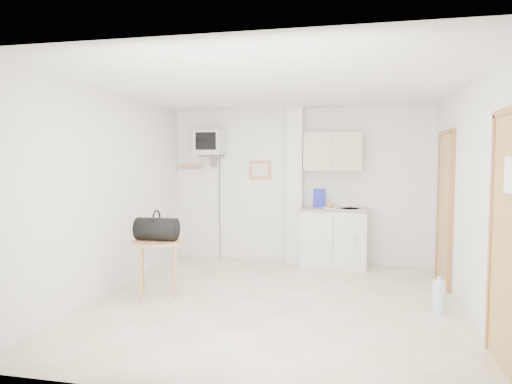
% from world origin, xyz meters
% --- Properties ---
extents(ground, '(4.50, 4.50, 0.00)m').
position_xyz_m(ground, '(0.00, 0.00, 0.00)').
color(ground, beige).
rests_on(ground, ground).
extents(room_envelope, '(4.24, 4.54, 2.55)m').
position_xyz_m(room_envelope, '(0.24, 0.09, 1.54)').
color(room_envelope, white).
rests_on(room_envelope, ground).
extents(kitchenette, '(1.03, 0.58, 2.10)m').
position_xyz_m(kitchenette, '(0.57, 2.00, 0.80)').
color(kitchenette, silver).
rests_on(kitchenette, ground).
extents(crt_television, '(0.44, 0.45, 2.15)m').
position_xyz_m(crt_television, '(-1.45, 2.02, 1.94)').
color(crt_television, slate).
rests_on(crt_television, ground).
extents(round_table, '(0.65, 0.65, 0.68)m').
position_xyz_m(round_table, '(-1.46, -0.02, 0.59)').
color(round_table, '#A57646').
rests_on(round_table, ground).
extents(duffel_bag, '(0.51, 0.28, 0.38)m').
position_xyz_m(duffel_bag, '(-1.49, -0.01, 0.82)').
color(duffel_bag, black).
rests_on(duffel_bag, round_table).
extents(water_bottle, '(0.13, 0.13, 0.40)m').
position_xyz_m(water_bottle, '(1.81, 0.02, 0.18)').
color(water_bottle, '#B2DAEF').
rests_on(water_bottle, ground).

